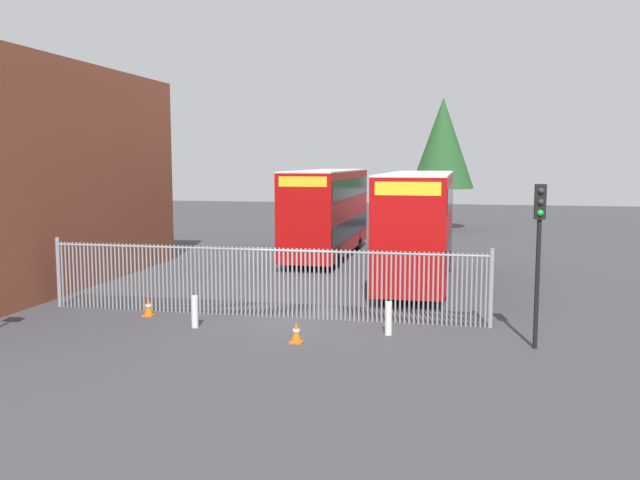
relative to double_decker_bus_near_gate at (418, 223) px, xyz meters
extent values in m
plane|color=#3D3D42|center=(-3.36, 0.86, -2.42)|extent=(100.00, 100.00, 0.00)
cylinder|color=gray|center=(-11.49, -7.14, -1.32)|extent=(0.06, 0.06, 2.20)
cylinder|color=gray|center=(-11.35, -7.14, -1.32)|extent=(0.06, 0.06, 2.20)
cylinder|color=gray|center=(-11.21, -7.14, -1.32)|extent=(0.06, 0.06, 2.20)
cylinder|color=gray|center=(-11.07, -7.14, -1.32)|extent=(0.06, 0.06, 2.20)
cylinder|color=gray|center=(-10.93, -7.14, -1.32)|extent=(0.06, 0.06, 2.20)
cylinder|color=gray|center=(-10.79, -7.14, -1.32)|extent=(0.06, 0.06, 2.20)
cylinder|color=gray|center=(-10.65, -7.14, -1.32)|extent=(0.06, 0.06, 2.20)
cylinder|color=gray|center=(-10.51, -7.14, -1.32)|extent=(0.06, 0.06, 2.20)
cylinder|color=gray|center=(-10.37, -7.14, -1.32)|extent=(0.06, 0.06, 2.20)
cylinder|color=gray|center=(-10.23, -7.14, -1.32)|extent=(0.06, 0.06, 2.20)
cylinder|color=gray|center=(-10.09, -7.14, -1.32)|extent=(0.06, 0.06, 2.20)
cylinder|color=gray|center=(-9.95, -7.14, -1.32)|extent=(0.06, 0.06, 2.20)
cylinder|color=gray|center=(-9.81, -7.14, -1.32)|extent=(0.06, 0.06, 2.20)
cylinder|color=gray|center=(-9.67, -7.14, -1.32)|extent=(0.06, 0.06, 2.20)
cylinder|color=gray|center=(-9.53, -7.14, -1.32)|extent=(0.06, 0.06, 2.20)
cylinder|color=gray|center=(-9.39, -7.14, -1.32)|extent=(0.06, 0.06, 2.20)
cylinder|color=gray|center=(-9.25, -7.14, -1.32)|extent=(0.06, 0.06, 2.20)
cylinder|color=gray|center=(-9.11, -7.14, -1.32)|extent=(0.06, 0.06, 2.20)
cylinder|color=gray|center=(-8.97, -7.14, -1.32)|extent=(0.06, 0.06, 2.20)
cylinder|color=gray|center=(-8.83, -7.14, -1.32)|extent=(0.06, 0.06, 2.20)
cylinder|color=gray|center=(-8.69, -7.14, -1.32)|extent=(0.06, 0.06, 2.20)
cylinder|color=gray|center=(-8.55, -7.14, -1.32)|extent=(0.06, 0.06, 2.20)
cylinder|color=gray|center=(-8.41, -7.14, -1.32)|extent=(0.06, 0.06, 2.20)
cylinder|color=gray|center=(-8.27, -7.14, -1.32)|extent=(0.06, 0.06, 2.20)
cylinder|color=gray|center=(-8.14, -7.14, -1.32)|extent=(0.06, 0.06, 2.20)
cylinder|color=gray|center=(-8.00, -7.14, -1.32)|extent=(0.06, 0.06, 2.20)
cylinder|color=gray|center=(-7.86, -7.14, -1.32)|extent=(0.06, 0.06, 2.20)
cylinder|color=gray|center=(-7.72, -7.14, -1.32)|extent=(0.06, 0.06, 2.20)
cylinder|color=gray|center=(-7.58, -7.14, -1.32)|extent=(0.06, 0.06, 2.20)
cylinder|color=gray|center=(-7.44, -7.14, -1.32)|extent=(0.06, 0.06, 2.20)
cylinder|color=gray|center=(-7.30, -7.14, -1.32)|extent=(0.06, 0.06, 2.20)
cylinder|color=gray|center=(-7.16, -7.14, -1.32)|extent=(0.06, 0.06, 2.20)
cylinder|color=gray|center=(-7.02, -7.14, -1.32)|extent=(0.06, 0.06, 2.20)
cylinder|color=gray|center=(-6.88, -7.14, -1.32)|extent=(0.06, 0.06, 2.20)
cylinder|color=gray|center=(-6.74, -7.14, -1.32)|extent=(0.06, 0.06, 2.20)
cylinder|color=gray|center=(-6.60, -7.14, -1.32)|extent=(0.06, 0.06, 2.20)
cylinder|color=gray|center=(-6.46, -7.14, -1.32)|extent=(0.06, 0.06, 2.20)
cylinder|color=gray|center=(-6.32, -7.14, -1.32)|extent=(0.06, 0.06, 2.20)
cylinder|color=gray|center=(-6.18, -7.14, -1.32)|extent=(0.06, 0.06, 2.20)
cylinder|color=gray|center=(-6.04, -7.14, -1.32)|extent=(0.06, 0.06, 2.20)
cylinder|color=gray|center=(-5.90, -7.14, -1.32)|extent=(0.06, 0.06, 2.20)
cylinder|color=gray|center=(-5.76, -7.14, -1.32)|extent=(0.06, 0.06, 2.20)
cylinder|color=gray|center=(-5.62, -7.14, -1.32)|extent=(0.06, 0.06, 2.20)
cylinder|color=gray|center=(-5.48, -7.14, -1.32)|extent=(0.06, 0.06, 2.20)
cylinder|color=gray|center=(-5.34, -7.14, -1.32)|extent=(0.06, 0.06, 2.20)
cylinder|color=gray|center=(-5.20, -7.14, -1.32)|extent=(0.06, 0.06, 2.20)
cylinder|color=gray|center=(-5.06, -7.14, -1.32)|extent=(0.06, 0.06, 2.20)
cylinder|color=gray|center=(-4.92, -7.14, -1.32)|extent=(0.06, 0.06, 2.20)
cylinder|color=gray|center=(-4.78, -7.14, -1.32)|extent=(0.06, 0.06, 2.20)
cylinder|color=gray|center=(-4.64, -7.14, -1.32)|extent=(0.06, 0.06, 2.20)
cylinder|color=gray|center=(-4.51, -7.14, -1.32)|extent=(0.06, 0.06, 2.20)
cylinder|color=gray|center=(-4.37, -7.14, -1.32)|extent=(0.06, 0.06, 2.20)
cylinder|color=gray|center=(-4.23, -7.14, -1.32)|extent=(0.06, 0.06, 2.20)
cylinder|color=gray|center=(-4.09, -7.14, -1.32)|extent=(0.06, 0.06, 2.20)
cylinder|color=gray|center=(-3.95, -7.14, -1.32)|extent=(0.06, 0.06, 2.20)
cylinder|color=gray|center=(-3.81, -7.14, -1.32)|extent=(0.06, 0.06, 2.20)
cylinder|color=gray|center=(-3.67, -7.14, -1.32)|extent=(0.06, 0.06, 2.20)
cylinder|color=gray|center=(-3.53, -7.14, -1.32)|extent=(0.06, 0.06, 2.20)
cylinder|color=gray|center=(-3.39, -7.14, -1.32)|extent=(0.06, 0.06, 2.20)
cylinder|color=gray|center=(-3.25, -7.14, -1.32)|extent=(0.06, 0.06, 2.20)
cylinder|color=gray|center=(-3.11, -7.14, -1.32)|extent=(0.06, 0.06, 2.20)
cylinder|color=gray|center=(-2.97, -7.14, -1.32)|extent=(0.06, 0.06, 2.20)
cylinder|color=gray|center=(-2.83, -7.14, -1.32)|extent=(0.06, 0.06, 2.20)
cylinder|color=gray|center=(-2.69, -7.14, -1.32)|extent=(0.06, 0.06, 2.20)
cylinder|color=gray|center=(-2.55, -7.14, -1.32)|extent=(0.06, 0.06, 2.20)
cylinder|color=gray|center=(-2.41, -7.14, -1.32)|extent=(0.06, 0.06, 2.20)
cylinder|color=gray|center=(-2.27, -7.14, -1.32)|extent=(0.06, 0.06, 2.20)
cylinder|color=gray|center=(-2.13, -7.14, -1.32)|extent=(0.06, 0.06, 2.20)
cylinder|color=gray|center=(-1.99, -7.14, -1.32)|extent=(0.06, 0.06, 2.20)
cylinder|color=gray|center=(-1.85, -7.14, -1.32)|extent=(0.06, 0.06, 2.20)
cylinder|color=gray|center=(-1.71, -7.14, -1.32)|extent=(0.06, 0.06, 2.20)
cylinder|color=gray|center=(-1.57, -7.14, -1.32)|extent=(0.06, 0.06, 2.20)
cylinder|color=gray|center=(-1.43, -7.14, -1.32)|extent=(0.06, 0.06, 2.20)
cylinder|color=gray|center=(-1.29, -7.14, -1.32)|extent=(0.06, 0.06, 2.20)
cylinder|color=gray|center=(-1.15, -7.14, -1.32)|extent=(0.06, 0.06, 2.20)
cylinder|color=gray|center=(-1.01, -7.14, -1.32)|extent=(0.06, 0.06, 2.20)
cylinder|color=gray|center=(-0.88, -7.14, -1.32)|extent=(0.06, 0.06, 2.20)
cylinder|color=gray|center=(-0.74, -7.14, -1.32)|extent=(0.06, 0.06, 2.20)
cylinder|color=gray|center=(-0.60, -7.14, -1.32)|extent=(0.06, 0.06, 2.20)
cylinder|color=gray|center=(-0.46, -7.14, -1.32)|extent=(0.06, 0.06, 2.20)
cylinder|color=gray|center=(-0.32, -7.14, -1.32)|extent=(0.06, 0.06, 2.20)
cylinder|color=gray|center=(-0.18, -7.14, -1.32)|extent=(0.06, 0.06, 2.20)
cylinder|color=gray|center=(-0.04, -7.14, -1.32)|extent=(0.06, 0.06, 2.20)
cylinder|color=gray|center=(0.10, -7.14, -1.32)|extent=(0.06, 0.06, 2.20)
cylinder|color=gray|center=(0.24, -7.14, -1.32)|extent=(0.06, 0.06, 2.20)
cylinder|color=gray|center=(0.38, -7.14, -1.32)|extent=(0.06, 0.06, 2.20)
cylinder|color=gray|center=(0.52, -7.14, -1.32)|extent=(0.06, 0.06, 2.20)
cylinder|color=gray|center=(0.66, -7.14, -1.32)|extent=(0.06, 0.06, 2.20)
cylinder|color=gray|center=(0.80, -7.14, -1.32)|extent=(0.06, 0.06, 2.20)
cylinder|color=gray|center=(0.94, -7.14, -1.32)|extent=(0.06, 0.06, 2.20)
cylinder|color=gray|center=(1.08, -7.14, -1.32)|extent=(0.06, 0.06, 2.20)
cylinder|color=gray|center=(1.22, -7.14, -1.32)|extent=(0.06, 0.06, 2.20)
cylinder|color=gray|center=(1.36, -7.14, -1.32)|extent=(0.06, 0.06, 2.20)
cylinder|color=gray|center=(1.50, -7.14, -1.32)|extent=(0.06, 0.06, 2.20)
cylinder|color=gray|center=(1.64, -7.14, -1.32)|extent=(0.06, 0.06, 2.20)
cylinder|color=gray|center=(1.78, -7.14, -1.32)|extent=(0.06, 0.06, 2.20)
cylinder|color=gray|center=(1.92, -7.14, -1.32)|extent=(0.06, 0.06, 2.20)
cylinder|color=gray|center=(2.06, -7.14, -1.32)|extent=(0.06, 0.06, 2.20)
cylinder|color=gray|center=(2.20, -7.14, -1.32)|extent=(0.06, 0.06, 2.20)
cylinder|color=gray|center=(2.34, -7.14, -1.32)|extent=(0.06, 0.06, 2.20)
cylinder|color=gray|center=(2.48, -7.14, -1.32)|extent=(0.06, 0.06, 2.20)
cylinder|color=gray|center=(2.62, -7.14, -1.32)|extent=(0.06, 0.06, 2.20)
cylinder|color=gray|center=(-4.44, -7.14, -0.30)|extent=(14.10, 0.07, 0.07)
cylinder|color=gray|center=(-11.49, -7.14, -1.25)|extent=(0.14, 0.14, 2.35)
cylinder|color=gray|center=(2.62, -7.14, -1.25)|extent=(0.14, 0.14, 2.35)
cube|color=#B70C0C|center=(0.00, 0.01, -0.07)|extent=(2.50, 10.80, 4.00)
cube|color=black|center=(0.00, 0.01, -0.87)|extent=(2.54, 10.37, 0.90)
cube|color=black|center=(0.00, 0.01, 1.13)|extent=(2.54, 10.37, 0.90)
cube|color=yellow|center=(0.00, -5.34, 1.58)|extent=(2.12, 0.12, 0.44)
cube|color=silver|center=(0.00, 0.01, 1.96)|extent=(2.50, 10.80, 0.08)
cylinder|color=black|center=(-1.10, -3.34, -1.90)|extent=(0.30, 1.04, 1.04)
cylinder|color=black|center=(1.10, -3.34, -1.90)|extent=(0.30, 1.04, 1.04)
cylinder|color=black|center=(-1.10, 2.98, -1.90)|extent=(0.30, 1.04, 1.04)
cylinder|color=black|center=(1.10, 2.98, -1.90)|extent=(0.30, 1.04, 1.04)
cube|color=#B70C0C|center=(-5.01, 6.45, -0.07)|extent=(2.50, 10.80, 4.00)
cube|color=black|center=(-5.01, 6.45, -0.87)|extent=(2.54, 10.37, 0.90)
cube|color=black|center=(-5.01, 6.45, 1.13)|extent=(2.54, 10.37, 0.90)
cube|color=yellow|center=(-5.01, 1.10, 1.58)|extent=(2.12, 0.12, 0.44)
cube|color=silver|center=(-5.01, 6.45, 1.96)|extent=(2.50, 10.80, 0.08)
cylinder|color=black|center=(-6.11, 3.10, -1.90)|extent=(0.30, 1.04, 1.04)
cylinder|color=black|center=(-3.91, 3.10, -1.90)|extent=(0.30, 1.04, 1.04)
cylinder|color=black|center=(-6.11, 9.42, -1.90)|extent=(0.30, 1.04, 1.04)
cylinder|color=black|center=(-3.91, 9.42, -1.90)|extent=(0.30, 1.04, 1.04)
cylinder|color=silver|center=(-5.90, -8.93, -1.95)|extent=(0.20, 0.20, 0.95)
cylinder|color=silver|center=(-0.22, -8.60, -1.95)|extent=(0.20, 0.20, 0.95)
cube|color=orange|center=(-2.57, -9.95, -2.40)|extent=(0.34, 0.34, 0.04)
cone|color=orange|center=(-2.57, -9.95, -2.11)|extent=(0.28, 0.28, 0.55)
cylinder|color=white|center=(-2.57, -9.95, -2.08)|extent=(0.19, 0.19, 0.07)
cube|color=orange|center=(-7.91, -7.83, -2.40)|extent=(0.34, 0.34, 0.04)
cone|color=orange|center=(-7.91, -7.83, -2.11)|extent=(0.28, 0.28, 0.55)
cylinder|color=white|center=(-7.91, -7.83, -2.08)|extent=(0.19, 0.19, 0.07)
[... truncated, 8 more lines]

